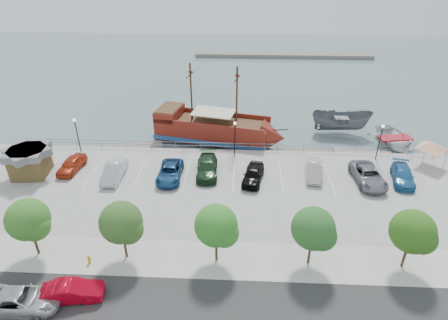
{
  "coord_description": "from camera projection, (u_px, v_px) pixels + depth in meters",
  "views": [
    {
      "loc": [
        0.6,
        -31.12,
        21.02
      ],
      "look_at": [
        -1.0,
        2.0,
        2.0
      ],
      "focal_mm": 30.0,
      "sensor_mm": 36.0,
      "label": 1
    }
  ],
  "objects": [
    {
      "name": "ground",
      "position": [
        233.0,
        196.0,
        37.95
      ],
      "size": [
        160.0,
        160.0,
        0.0
      ],
      "primitive_type": "plane",
      "color": "slate"
    },
    {
      "name": "sidewalk",
      "position": [
        229.0,
        260.0,
        28.78
      ],
      "size": [
        100.0,
        4.0,
        0.05
      ],
      "primitive_type": "cube",
      "color": "beige",
      "rests_on": "land_slab"
    },
    {
      "name": "seawall_railing",
      "position": [
        235.0,
        147.0,
        43.95
      ],
      "size": [
        50.0,
        0.06,
        1.0
      ],
      "color": "slate",
      "rests_on": "land_slab"
    },
    {
      "name": "far_shore",
      "position": [
        283.0,
        55.0,
        84.98
      ],
      "size": [
        40.0,
        3.0,
        0.8
      ],
      "primitive_type": "cube",
      "color": "slate",
      "rests_on": "ground"
    },
    {
      "name": "pirate_ship",
      "position": [
        222.0,
        131.0,
        47.22
      ],
      "size": [
        16.96,
        7.88,
        10.51
      ],
      "rotation": [
        0.0,
        0.0,
        -0.22
      ],
      "color": "maroon",
      "rests_on": "ground"
    },
    {
      "name": "patrol_boat",
      "position": [
        341.0,
        123.0,
        49.87
      ],
      "size": [
        7.98,
        3.53,
        3.01
      ],
      "primitive_type": "imported",
      "rotation": [
        0.0,
        0.0,
        1.49
      ],
      "color": "#55595F",
      "rests_on": "ground"
    },
    {
      "name": "speedboat",
      "position": [
        395.0,
        141.0,
        47.01
      ],
      "size": [
        6.14,
        7.86,
        1.49
      ],
      "primitive_type": "imported",
      "rotation": [
        0.0,
        0.0,
        0.15
      ],
      "color": "silver",
      "rests_on": "ground"
    },
    {
      "name": "dock_west",
      "position": [
        131.0,
        148.0,
        46.35
      ],
      "size": [
        8.03,
        5.05,
        0.44
      ],
      "primitive_type": "cube",
      "rotation": [
        0.0,
        0.0,
        0.4
      ],
      "color": "gray",
      "rests_on": "ground"
    },
    {
      "name": "dock_mid",
      "position": [
        306.0,
        153.0,
        45.47
      ],
      "size": [
        6.66,
        2.68,
        0.37
      ],
      "primitive_type": "cube",
      "rotation": [
        0.0,
        0.0,
        -0.13
      ],
      "color": "slate",
      "rests_on": "ground"
    },
    {
      "name": "dock_east",
      "position": [
        362.0,
        154.0,
        45.18
      ],
      "size": [
        6.95,
        3.1,
        0.38
      ],
      "primitive_type": "cube",
      "rotation": [
        0.0,
        0.0,
        -0.18
      ],
      "color": "gray",
      "rests_on": "ground"
    },
    {
      "name": "shed",
      "position": [
        29.0,
        161.0,
        38.8
      ],
      "size": [
        4.01,
        4.01,
        3.04
      ],
      "rotation": [
        0.0,
        0.0,
        0.09
      ],
      "color": "brown",
      "rests_on": "land_slab"
    },
    {
      "name": "canopy_tent",
      "position": [
        433.0,
        142.0,
        40.08
      ],
      "size": [
        3.82,
        3.82,
        3.17
      ],
      "rotation": [
        0.0,
        0.0,
        0.0
      ],
      "color": "slate",
      "rests_on": "land_slab"
    },
    {
      "name": "street_van",
      "position": [
        20.0,
        300.0,
        24.65
      ],
      "size": [
        5.38,
        2.72,
        1.46
      ],
      "primitive_type": "imported",
      "rotation": [
        0.0,
        0.0,
        1.63
      ],
      "color": "#9FA2A3",
      "rests_on": "street"
    },
    {
      "name": "street_sedan",
      "position": [
        72.0,
        291.0,
        25.33
      ],
      "size": [
        4.37,
        2.07,
        1.38
      ],
      "primitive_type": "imported",
      "rotation": [
        0.0,
        0.0,
        1.72
      ],
      "color": "#B60318",
      "rests_on": "street"
    },
    {
      "name": "fire_hydrant",
      "position": [
        89.0,
        259.0,
        28.34
      ],
      "size": [
        0.25,
        0.25,
        0.72
      ],
      "rotation": [
        0.0,
        0.0,
        -0.25
      ],
      "color": "#CFB408",
      "rests_on": "sidewalk"
    },
    {
      "name": "lamp_post_left",
      "position": [
        76.0,
        130.0,
        42.37
      ],
      "size": [
        0.36,
        0.36,
        4.28
      ],
      "color": "black",
      "rests_on": "land_slab"
    },
    {
      "name": "lamp_post_mid",
      "position": [
        235.0,
        133.0,
        41.62
      ],
      "size": [
        0.36,
        0.36,
        4.28
      ],
      "color": "black",
      "rests_on": "land_slab"
    },
    {
      "name": "lamp_post_right",
      "position": [
        381.0,
        136.0,
        40.95
      ],
      "size": [
        0.36,
        0.36,
        4.28
      ],
      "color": "black",
      "rests_on": "land_slab"
    },
    {
      "name": "tree_b",
      "position": [
        30.0,
        221.0,
        27.7
      ],
      "size": [
        3.3,
        3.2,
        5.0
      ],
      "color": "#473321",
      "rests_on": "sidewalk"
    },
    {
      "name": "tree_c",
      "position": [
        123.0,
        224.0,
        27.41
      ],
      "size": [
        3.3,
        3.2,
        5.0
      ],
      "color": "#473321",
      "rests_on": "sidewalk"
    },
    {
      "name": "tree_d",
      "position": [
        218.0,
        227.0,
        27.12
      ],
      "size": [
        3.3,
        3.2,
        5.0
      ],
      "color": "#473321",
      "rests_on": "sidewalk"
    },
    {
      "name": "tree_e",
      "position": [
        315.0,
        230.0,
        26.83
      ],
      "size": [
        3.3,
        3.2,
        5.0
      ],
      "color": "#473321",
      "rests_on": "sidewalk"
    },
    {
      "name": "tree_f",
      "position": [
        415.0,
        233.0,
        26.53
      ],
      "size": [
        3.3,
        3.2,
        5.0
      ],
      "color": "#473321",
      "rests_on": "sidewalk"
    },
    {
      "name": "parked_car_a",
      "position": [
        72.0,
        164.0,
        39.98
      ],
      "size": [
        2.28,
        4.47,
        1.46
      ],
      "primitive_type": "imported",
      "rotation": [
        0.0,
        0.0,
        -0.13
      ],
      "color": "#B93718",
      "rests_on": "land_slab"
    },
    {
      "name": "parked_car_b",
      "position": [
        114.0,
        171.0,
        38.69
      ],
      "size": [
        1.68,
        4.77,
        1.57
      ],
      "primitive_type": "imported",
      "rotation": [
        0.0,
        0.0,
        -0.0
      ],
      "color": "silver",
      "rests_on": "land_slab"
    },
    {
      "name": "parked_car_c",
      "position": [
        170.0,
        172.0,
        38.61
      ],
      "size": [
        2.41,
        5.14,
        1.42
      ],
      "primitive_type": "imported",
      "rotation": [
        0.0,
        0.0,
        0.01
      ],
      "color": "navy",
      "rests_on": "land_slab"
    },
    {
      "name": "parked_car_d",
      "position": [
        207.0,
        167.0,
        39.35
      ],
      "size": [
        2.46,
        5.47,
        1.56
      ],
      "primitive_type": "imported",
      "rotation": [
        0.0,
        0.0,
        0.05
      ],
      "color": "#18341B",
      "rests_on": "land_slab"
    },
    {
      "name": "parked_car_e",
      "position": [
        253.0,
        174.0,
        38.14
      ],
      "size": [
        2.7,
        4.86,
        1.56
      ],
      "primitive_type": "imported",
      "rotation": [
        0.0,
        0.0,
        -0.19
      ],
      "color": "black",
      "rests_on": "land_slab"
    },
    {
      "name": "parked_car_f",
      "position": [
        314.0,
        170.0,
        38.97
      ],
      "size": [
        2.02,
        4.64,
        1.48
      ],
      "primitive_type": "imported",
      "rotation": [
        0.0,
        0.0,
        -0.1
      ],
      "color": "beige",
      "rests_on": "land_slab"
    },
    {
      "name": "parked_car_g",
      "position": [
        368.0,
        176.0,
        37.9
      ],
      "size": [
        2.96,
        5.76,
        1.55
      ],
      "primitive_type": "imported",
      "rotation": [
        0.0,
        0.0,
        0.07
      ],
      "color": "slate",
      "rests_on": "land_slab"
    },
    {
      "name": "parked_car_h",
      "position": [
        403.0,
        175.0,
        38.09
      ],
      "size": [
        2.9,
        5.14,
        1.41
      ],
      "primitive_type": "imported",
      "rotation": [
        0.0,
        0.0,
        -0.2
      ],
      "color": "#27659B",
      "rests_on": "land_slab"
    }
  ]
}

